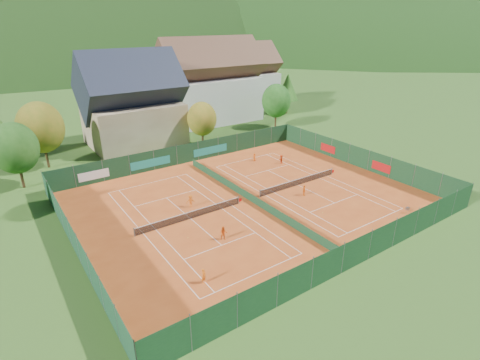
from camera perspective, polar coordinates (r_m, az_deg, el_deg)
name	(u,v)px	position (r m, az deg, el deg)	size (l,w,h in m)	color
ground	(249,201)	(45.57, 1.44, -3.15)	(600.00, 600.00, 0.00)	#2D561A
clay_pad	(249,200)	(45.55, 1.44, -3.12)	(40.00, 32.00, 0.01)	#B3481A
court_markings_left	(191,219)	(41.86, -7.50, -5.87)	(11.03, 23.83, 0.00)	white
court_markings_right	(298,185)	(50.25, 8.83, -0.76)	(11.03, 23.83, 0.00)	white
tennis_net_left	(192,214)	(41.68, -7.35, -5.22)	(13.30, 0.10, 1.02)	#59595B
tennis_net_right	(299,181)	(50.16, 8.99, -0.21)	(13.30, 0.10, 1.02)	#59595B
court_divider	(249,197)	(45.34, 1.44, -2.56)	(0.03, 28.80, 1.00)	#153C22
fence_north	(185,154)	(57.47, -8.37, 3.96)	(40.00, 0.10, 3.00)	#14371E
fence_south	(357,252)	(34.95, 17.36, -10.42)	(40.00, 0.04, 3.00)	#153B1D
fence_west	(74,241)	(38.08, -23.96, -8.50)	(0.04, 32.00, 3.00)	#163D25
fence_east	(358,157)	(58.20, 17.57, 3.36)	(0.09, 32.00, 3.00)	#153A1E
chalet	(132,106)	(67.71, -16.08, 10.80)	(16.20, 12.00, 16.00)	#C3AE89
hotel_block_a	(210,86)	(80.75, -4.56, 14.07)	(21.60, 11.00, 17.25)	silver
hotel_block_b	(243,79)	(95.01, 0.45, 15.07)	(17.28, 10.00, 15.50)	silver
tree_west_front	(15,148)	(54.95, -31.13, 4.18)	(5.72, 5.72, 8.69)	#452C18
tree_west_mid	(40,128)	(60.86, -28.12, 7.07)	(6.44, 6.44, 9.78)	#463019
tree_center	(202,119)	(64.51, -5.83, 9.25)	(5.01, 5.01, 7.60)	#422A17
tree_east_front	(276,101)	(75.99, 5.55, 11.93)	(5.72, 5.72, 8.69)	#4B2E1A
tree_east_mid	(288,87)	(88.27, 7.27, 13.89)	(5.04, 5.04, 9.00)	#4D311B
tree_east_back	(239,83)	(89.48, -0.19, 14.64)	(7.15, 7.15, 10.86)	#4A341A
mountain_backdrop	(79,115)	(278.03, -23.27, 9.03)	(820.00, 530.00, 242.00)	black
ball_hopper	(408,209)	(46.51, 24.18, -4.00)	(0.34, 0.34, 0.80)	slate
loose_ball_0	(188,238)	(38.49, -7.95, -8.70)	(0.07, 0.07, 0.07)	#CCD833
loose_ball_1	(323,213)	(43.71, 12.49, -4.89)	(0.07, 0.07, 0.07)	#CCD833
loose_ball_2	(237,180)	(51.03, -0.53, -0.06)	(0.07, 0.07, 0.07)	#CCD833
loose_ball_3	(185,185)	(50.13, -8.40, -0.77)	(0.07, 0.07, 0.07)	#CCD833
player_left_near	(204,276)	(32.18, -5.55, -14.34)	(0.51, 0.33, 1.39)	orange
player_left_mid	(224,233)	(37.49, -2.52, -8.10)	(0.74, 0.58, 1.53)	#DD5413
player_left_far	(191,201)	(44.13, -7.54, -3.17)	(0.98, 0.56, 1.51)	orange
player_right_near	(304,190)	(47.19, 9.75, -1.57)	(0.81, 0.34, 1.39)	orange
player_right_far_a	(255,157)	(58.08, 2.23, 3.51)	(0.60, 0.39, 1.22)	#CE5412
player_right_far_b	(281,159)	(57.25, 6.30, 3.17)	(1.28, 0.41, 1.38)	#EB4814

